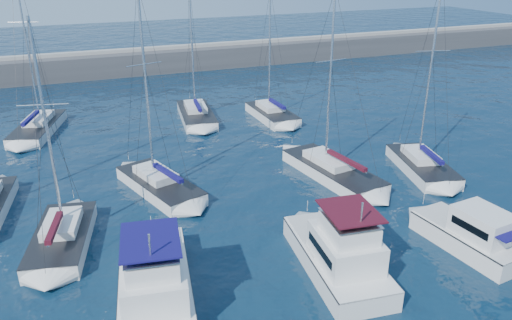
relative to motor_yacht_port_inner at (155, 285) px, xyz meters
name	(u,v)px	position (x,y,z in m)	size (l,w,h in m)	color
ground	(268,271)	(6.23, 0.44, -1.13)	(220.00, 220.00, 0.00)	black
breakwater	(125,66)	(6.23, 52.44, -0.08)	(160.00, 6.00, 4.45)	#424244
motor_yacht_port_inner	(155,285)	(0.00, 0.00, 0.00)	(5.01, 9.87, 4.69)	silver
motor_yacht_stbd_inner	(340,255)	(9.72, -1.12, 0.00)	(4.41, 8.75, 4.69)	silver
motor_yacht_stbd_outer	(472,236)	(18.04, -2.03, -0.19)	(3.38, 6.89, 3.20)	silver
sailboat_mid_b	(62,238)	(-4.06, 7.39, -0.62)	(4.60, 7.90, 13.52)	silver
sailboat_mid_c	(159,185)	(2.79, 12.48, -0.61)	(5.27, 8.72, 14.70)	silver
sailboat_mid_d	(332,171)	(15.72, 10.02, -0.63)	(4.43, 9.78, 14.19)	silver
sailboat_mid_e	(422,165)	(22.83, 8.23, -0.60)	(4.88, 8.20, 15.05)	silver
sailboat_back_a	(38,127)	(-5.39, 29.57, -0.60)	(5.62, 9.64, 16.50)	silver
sailboat_back_b	(196,115)	(9.84, 27.77, -0.62)	(4.30, 8.95, 14.86)	silver
sailboat_back_c	(272,114)	(17.24, 25.12, -0.62)	(3.16, 7.64, 13.33)	silver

